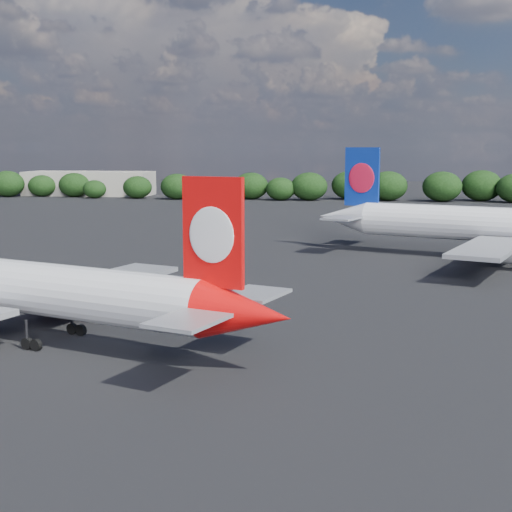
# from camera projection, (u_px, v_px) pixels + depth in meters

# --- Properties ---
(ground) EXTENTS (500.00, 500.00, 0.00)m
(ground) POSITION_uv_depth(u_px,v_px,m) (191.00, 259.00, 103.73)
(ground) COLOR black
(ground) RESTS_ON ground
(qantas_airliner) EXTENTS (41.77, 40.14, 14.03)m
(qantas_airliner) POSITION_uv_depth(u_px,v_px,m) (46.00, 291.00, 59.01)
(qantas_airliner) COLOR white
(qantas_airliner) RESTS_ON ground
(china_southern_airliner) EXTENTS (47.43, 45.64, 16.07)m
(china_southern_airliner) POSITION_uv_depth(u_px,v_px,m) (481.00, 225.00, 103.26)
(china_southern_airliner) COLOR white
(china_southern_airliner) RESTS_ON ground
(terminal_building) EXTENTS (42.00, 16.00, 8.00)m
(terminal_building) POSITION_uv_depth(u_px,v_px,m) (89.00, 183.00, 240.97)
(terminal_building) COLOR #A1998A
(terminal_building) RESTS_ON ground
(highway_sign) EXTENTS (6.00, 0.30, 4.50)m
(highway_sign) POSITION_uv_depth(u_px,v_px,m) (217.00, 190.00, 219.27)
(highway_sign) COLOR #156B1F
(highway_sign) RESTS_ON ground
(billboard_yellow) EXTENTS (5.00, 0.30, 5.50)m
(billboard_yellow) POSITION_uv_depth(u_px,v_px,m) (316.00, 187.00, 221.11)
(billboard_yellow) COLOR orange
(billboard_yellow) RESTS_ON ground
(horizon_treeline) EXTENTS (205.86, 16.62, 9.32)m
(horizon_treeline) POSITION_uv_depth(u_px,v_px,m) (306.00, 187.00, 219.26)
(horizon_treeline) COLOR black
(horizon_treeline) RESTS_ON ground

